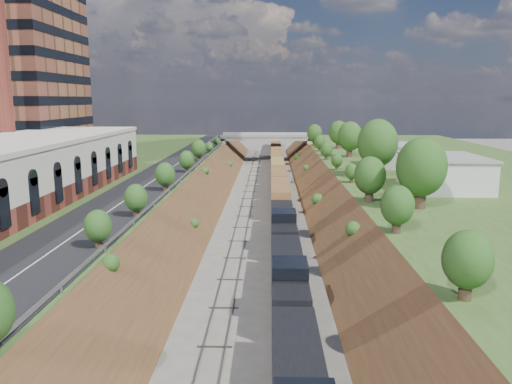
% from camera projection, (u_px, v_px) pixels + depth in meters
% --- Properties ---
extents(platform_left, '(44.00, 180.00, 5.00)m').
position_uv_depth(platform_left, '(43.00, 194.00, 74.71)').
color(platform_left, '#395422').
rests_on(platform_left, ground).
extents(platform_right, '(44.00, 180.00, 5.00)m').
position_uv_depth(platform_right, '(488.00, 196.00, 72.85)').
color(platform_right, '#395422').
rests_on(platform_right, ground).
extents(embankment_left, '(10.00, 180.00, 10.00)m').
position_uv_depth(embankment_left, '(189.00, 211.00, 74.55)').
color(embankment_left, brown).
rests_on(embankment_left, ground).
extents(embankment_right, '(10.00, 180.00, 10.00)m').
position_uv_depth(embankment_right, '(337.00, 212.00, 73.93)').
color(embankment_right, brown).
rests_on(embankment_right, ground).
extents(rail_left_track, '(1.58, 180.00, 0.18)m').
position_uv_depth(rail_left_track, '(245.00, 211.00, 74.30)').
color(rail_left_track, gray).
rests_on(rail_left_track, ground).
extents(rail_right_track, '(1.58, 180.00, 0.18)m').
position_uv_depth(rail_right_track, '(280.00, 211.00, 74.15)').
color(rail_right_track, gray).
rests_on(rail_right_track, ground).
extents(road, '(8.00, 180.00, 0.10)m').
position_uv_depth(road, '(158.00, 177.00, 73.75)').
color(road, black).
rests_on(road, platform_left).
extents(guardrail, '(0.10, 171.00, 0.70)m').
position_uv_depth(guardrail, '(185.00, 174.00, 73.35)').
color(guardrail, '#99999E').
rests_on(guardrail, platform_left).
extents(overpass, '(24.50, 8.30, 7.40)m').
position_uv_depth(overpass, '(266.00, 143.00, 134.26)').
color(overpass, gray).
rests_on(overpass, ground).
extents(white_building_near, '(9.00, 12.00, 4.00)m').
position_uv_depth(white_building_near, '(443.00, 173.00, 64.43)').
color(white_building_near, silver).
rests_on(white_building_near, platform_right).
extents(white_building_far, '(8.00, 10.00, 3.60)m').
position_uv_depth(white_building_far, '(397.00, 156.00, 86.10)').
color(white_building_far, silver).
rests_on(white_building_far, platform_right).
extents(tree_right_large, '(5.25, 5.25, 7.61)m').
position_uv_depth(tree_right_large, '(421.00, 168.00, 52.39)').
color(tree_right_large, '#473323').
rests_on(tree_right_large, platform_right).
extents(tree_left_crest, '(2.45, 2.45, 3.55)m').
position_uv_depth(tree_left_crest, '(81.00, 240.00, 33.98)').
color(tree_left_crest, '#473323').
rests_on(tree_left_crest, platform_left).
extents(freight_train, '(2.70, 167.82, 4.55)m').
position_uv_depth(freight_train, '(278.00, 169.00, 101.96)').
color(freight_train, black).
rests_on(freight_train, ground).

